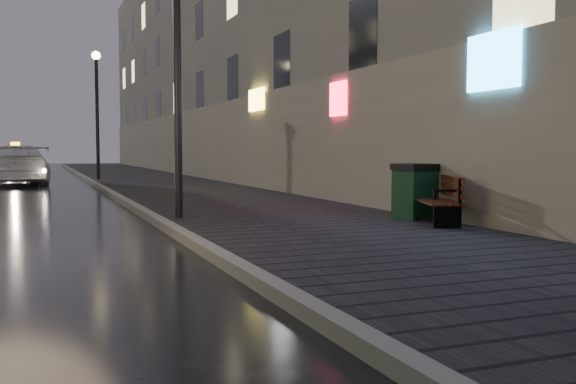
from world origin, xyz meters
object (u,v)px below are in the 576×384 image
lamp_far (97,99)px  car_far (9,159)px  lamp_near (177,35)px  bench (441,200)px  taxi_mid (16,165)px  trash_bin (415,191)px

lamp_far → car_far: lamp_far is taller
lamp_near → bench: size_ratio=3.12×
lamp_near → taxi_mid: lamp_near is taller
lamp_far → car_far: size_ratio=1.12×
lamp_far → taxi_mid: (-3.16, -0.19, -2.72)m
lamp_near → lamp_far: 16.00m
car_far → taxi_mid: bearing=85.9°
lamp_far → bench: bearing=-78.0°
lamp_near → lamp_far: size_ratio=1.00×
lamp_far → lamp_near: bearing=-90.0°
trash_bin → taxi_mid: taxi_mid is taller
lamp_near → taxi_mid: bearing=101.3°
lamp_far → taxi_mid: 4.17m
lamp_near → taxi_mid: (-3.16, 15.81, -2.72)m
car_far → lamp_near: bearing=90.5°
lamp_near → bench: lamp_near is taller
trash_bin → bench: bearing=-98.0°
taxi_mid → lamp_far: bearing=177.4°
lamp_far → taxi_mid: bearing=-176.5°
bench → taxi_mid: (-7.11, 18.41, 0.21)m
lamp_near → trash_bin: (3.95, -1.80, -2.83)m
bench → car_far: (-7.79, 31.60, 0.24)m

